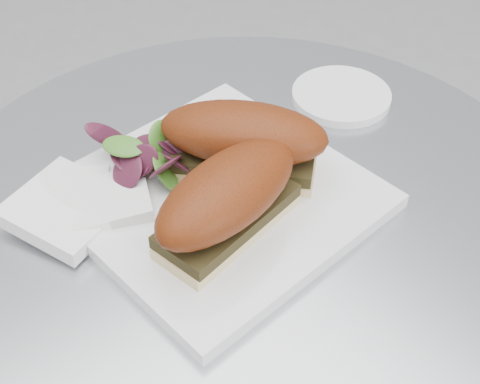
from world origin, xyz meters
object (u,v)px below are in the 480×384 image
at_px(sandwich_left, 228,199).
at_px(saucer, 341,96).
at_px(sandwich_right, 244,140).
at_px(plate, 217,197).

height_order(sandwich_left, saucer, sandwich_left).
distance_m(sandwich_right, saucer, 0.21).
height_order(plate, saucer, plate).
height_order(plate, sandwich_left, sandwich_left).
bearing_deg(sandwich_left, saucer, 10.83).
bearing_deg(saucer, plate, -167.31).
bearing_deg(saucer, sandwich_right, -166.91).
distance_m(plate, saucer, 0.24).
relative_size(plate, sandwich_left, 1.52).
xyz_separation_m(plate, sandwich_right, (0.04, 0.01, 0.05)).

